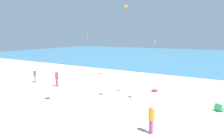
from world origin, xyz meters
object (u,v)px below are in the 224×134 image
at_px(person_0, 151,118).
at_px(kite_green, 88,34).
at_px(person_4, 57,78).
at_px(beach_chair_far_right, 154,89).
at_px(kite_red, 154,41).
at_px(beach_chair_mid_beach, 219,108).
at_px(kite_orange, 127,6).
at_px(person_2, 35,75).

bearing_deg(person_0, kite_green, -95.43).
bearing_deg(kite_green, person_4, -85.11).
distance_m(beach_chair_far_right, kite_red, 10.06).
bearing_deg(kite_green, beach_chair_far_right, -16.11).
xyz_separation_m(beach_chair_mid_beach, person_4, (-15.44, -1.07, 0.76)).
distance_m(beach_chair_far_right, kite_orange, 10.88).
bearing_deg(beach_chair_far_right, kite_red, 94.29).
xyz_separation_m(person_2, kite_green, (3.12, 6.47, 4.90)).
height_order(beach_chair_far_right, person_2, person_2).
bearing_deg(kite_orange, person_4, -123.87).
xyz_separation_m(beach_chair_far_right, kite_green, (-10.36, 2.99, 5.56)).
bearing_deg(person_0, kite_red, -128.11).
relative_size(person_2, kite_red, 1.54).
bearing_deg(kite_red, beach_chair_mid_beach, -53.07).
xyz_separation_m(person_0, kite_red, (-4.80, 16.51, 3.91)).
bearing_deg(kite_red, person_2, -132.09).
relative_size(person_0, person_2, 1.05).
xyz_separation_m(beach_chair_far_right, person_4, (-9.80, -3.49, 0.73)).
height_order(beach_chair_far_right, person_0, person_0).
bearing_deg(person_4, kite_green, 8.14).
height_order(beach_chair_far_right, kite_orange, kite_orange).
height_order(person_0, kite_red, kite_red).
bearing_deg(person_4, beach_chair_mid_beach, -82.79).
height_order(person_0, person_4, person_4).
distance_m(beach_chair_mid_beach, person_4, 15.50).
bearing_deg(person_4, kite_orange, -30.63).
height_order(beach_chair_mid_beach, beach_chair_far_right, beach_chair_far_right).
distance_m(person_0, person_4, 12.80).
xyz_separation_m(person_2, kite_orange, (8.59, 7.31, 8.28)).
bearing_deg(kite_orange, beach_chair_far_right, -38.13).
bearing_deg(kite_red, beach_chair_far_right, -73.04).
xyz_separation_m(beach_chair_mid_beach, person_2, (-19.11, -1.05, 0.68)).
distance_m(person_4, kite_green, 8.10).
height_order(person_4, kite_red, kite_red).
distance_m(person_0, kite_green, 17.35).
xyz_separation_m(kite_green, kite_red, (7.75, 5.56, -0.95)).
bearing_deg(person_0, beach_chair_mid_beach, -176.24).
bearing_deg(person_2, person_4, 127.71).
xyz_separation_m(person_0, person_2, (-15.67, 4.48, -0.04)).
bearing_deg(person_2, kite_orange, 168.33).
bearing_deg(person_0, beach_chair_far_right, -128.93).
bearing_deg(person_2, person_0, 111.96).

